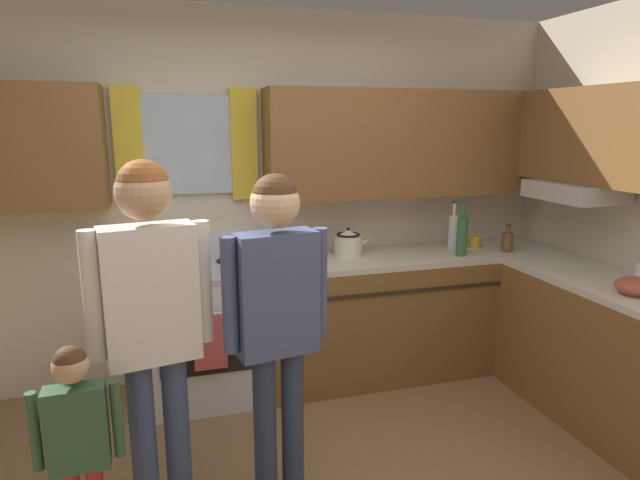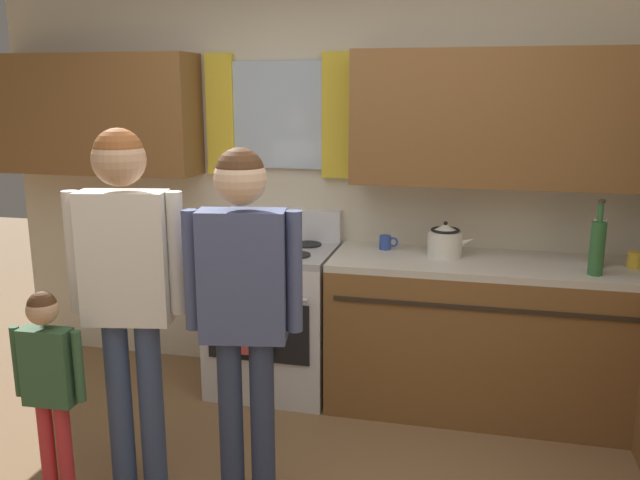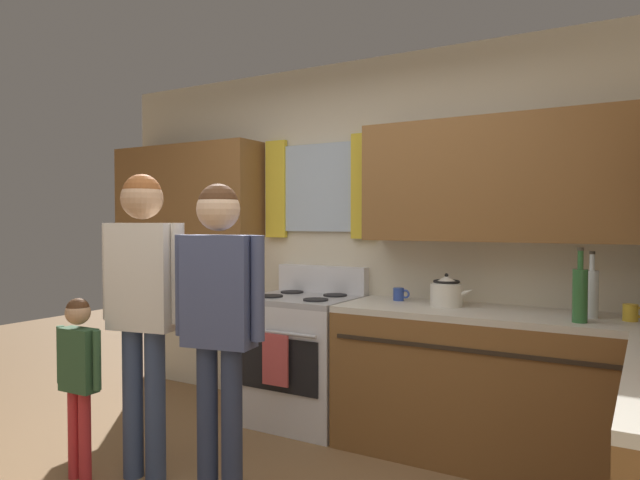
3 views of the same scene
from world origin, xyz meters
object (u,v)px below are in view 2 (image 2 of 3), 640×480
(stove_oven, at_px, (274,316))
(stovetop_kettle, at_px, (445,240))
(small_child, at_px, (49,374))
(adult_in_plaid, at_px, (243,290))
(bottle_wine_green, at_px, (597,247))
(mug_cobalt_blue, at_px, (386,242))
(adult_holding_child, at_px, (127,272))
(bottle_tall_clear, at_px, (599,241))
(mug_mustard_yellow, at_px, (636,260))

(stove_oven, height_order, stovetop_kettle, stovetop_kettle)
(stove_oven, height_order, small_child, stove_oven)
(stovetop_kettle, height_order, adult_in_plaid, adult_in_plaid)
(bottle_wine_green, relative_size, mug_cobalt_blue, 3.43)
(stove_oven, relative_size, mug_cobalt_blue, 9.58)
(small_child, bearing_deg, adult_holding_child, 32.43)
(adult_holding_child, bearing_deg, stovetop_kettle, 43.61)
(stovetop_kettle, xyz_separation_m, adult_holding_child, (-1.32, -1.26, 0.07))
(bottle_tall_clear, xyz_separation_m, adult_holding_child, (-2.14, -1.23, 0.02))
(bottle_wine_green, distance_m, small_child, 2.73)
(bottle_tall_clear, xyz_separation_m, mug_cobalt_blue, (-1.18, 0.11, -0.10))
(mug_mustard_yellow, bearing_deg, mug_cobalt_blue, 175.02)
(mug_mustard_yellow, relative_size, adult_in_plaid, 0.07)
(bottle_wine_green, bearing_deg, mug_mustard_yellow, 38.23)
(mug_cobalt_blue, bearing_deg, bottle_wine_green, -14.93)
(bottle_wine_green, xyz_separation_m, stovetop_kettle, (-0.78, 0.21, -0.06))
(mug_mustard_yellow, bearing_deg, small_child, -151.74)
(mug_mustard_yellow, bearing_deg, adult_in_plaid, -145.75)
(bottle_wine_green, relative_size, adult_in_plaid, 0.24)
(stove_oven, xyz_separation_m, small_child, (-0.59, -1.40, 0.17))
(stovetop_kettle, bearing_deg, mug_cobalt_blue, 165.86)
(mug_cobalt_blue, bearing_deg, adult_in_plaid, -107.58)
(bottle_wine_green, bearing_deg, adult_holding_child, -153.63)
(bottle_wine_green, distance_m, mug_cobalt_blue, 1.18)
(bottle_tall_clear, bearing_deg, small_child, -149.75)
(mug_mustard_yellow, relative_size, small_child, 0.12)
(stovetop_kettle, bearing_deg, bottle_tall_clear, -1.59)
(bottle_tall_clear, bearing_deg, mug_cobalt_blue, 174.57)
(stove_oven, bearing_deg, adult_in_plaid, -78.49)
(mug_mustard_yellow, xyz_separation_m, mug_cobalt_blue, (-1.37, 0.12, -0.00))
(stove_oven, bearing_deg, mug_cobalt_blue, 11.71)
(mug_mustard_yellow, xyz_separation_m, adult_holding_child, (-2.34, -1.23, 0.12))
(bottle_tall_clear, relative_size, mug_cobalt_blue, 3.20)
(bottle_wine_green, height_order, mug_cobalt_blue, bottle_wine_green)
(stovetop_kettle, distance_m, adult_holding_child, 1.82)
(adult_holding_child, bearing_deg, bottle_wine_green, 26.37)
(adult_in_plaid, distance_m, small_child, 0.94)
(mug_mustard_yellow, xyz_separation_m, small_child, (-2.63, -1.42, -0.31))
(stove_oven, height_order, mug_mustard_yellow, stove_oven)
(stovetop_kettle, xyz_separation_m, adult_in_plaid, (-0.78, -1.25, 0.02))
(stovetop_kettle, relative_size, adult_in_plaid, 0.17)
(stove_oven, xyz_separation_m, stovetop_kettle, (1.02, 0.05, 0.53))
(adult_in_plaid, bearing_deg, stove_oven, 101.51)
(bottle_wine_green, relative_size, stovetop_kettle, 1.44)
(mug_cobalt_blue, bearing_deg, mug_mustard_yellow, -4.98)
(adult_holding_child, bearing_deg, adult_in_plaid, 0.29)
(bottle_tall_clear, bearing_deg, bottle_wine_green, -101.77)
(adult_holding_child, xyz_separation_m, adult_in_plaid, (0.54, 0.00, -0.04))
(stove_oven, xyz_separation_m, bottle_tall_clear, (1.85, 0.03, 0.57))
(adult_holding_child, distance_m, small_child, 0.56)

